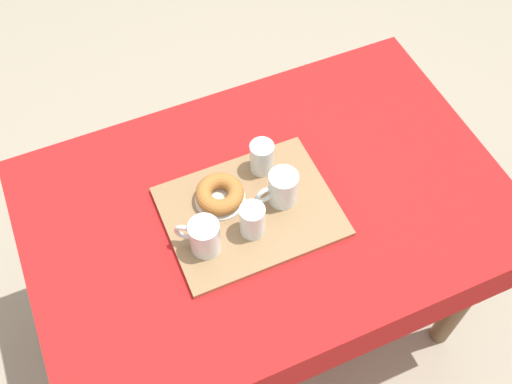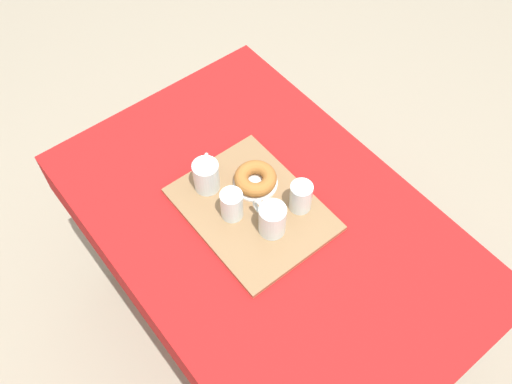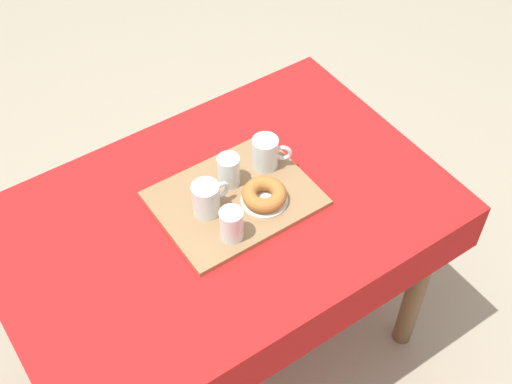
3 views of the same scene
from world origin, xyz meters
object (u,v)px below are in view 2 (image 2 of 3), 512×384
Objects in this scene: water_glass_far at (232,205)px; dining_table at (267,242)px; donut_plate_left at (255,183)px; water_glass_near at (301,197)px; sugar_donut_left at (255,178)px; serving_tray at (252,209)px; tea_mug_left at (272,220)px; tea_mug_right at (206,176)px.

dining_table is at bearing -137.23° from water_glass_far.
water_glass_far is 0.72× the size of donut_plate_left.
water_glass_far is 0.13m from donut_plate_left.
water_glass_near is 0.76× the size of sugar_donut_left.
serving_tray is 0.10m from tea_mug_left.
tea_mug_right is 0.83× the size of sugar_donut_left.
water_glass_near and water_glass_far have the same top height.
water_glass_far is at bearing 178.70° from tea_mug_right.
donut_plate_left is (0.14, 0.05, -0.04)m from water_glass_near.
sugar_donut_left is at bearing -70.64° from water_glass_far.
tea_mug_left is 0.12m from water_glass_far.
tea_mug_left is 1.22× the size of water_glass_far.
donut_plate_left is (0.04, -0.12, -0.04)m from water_glass_far.
tea_mug_right is at bearing 20.71° from serving_tray.
water_glass_near is 0.15m from sugar_donut_left.
tea_mug_right is at bearing 12.89° from tea_mug_left.
sugar_donut_left reaches higher than serving_tray.
tea_mug_right is 0.12m from water_glass_far.
serving_tray is (0.06, 0.01, 0.13)m from dining_table.
tea_mug_left is at bearing 179.35° from serving_tray.
tea_mug_left is (-0.03, 0.01, 0.18)m from dining_table.
serving_tray is 4.18× the size of tea_mug_right.
serving_tray reaches higher than dining_table.
dining_table is 12.16× the size of tea_mug_right.
water_glass_far is at bearing 42.77° from dining_table.
donut_plate_left is (0.06, -0.06, 0.01)m from serving_tray.
water_glass_far is (0.10, 0.17, 0.00)m from water_glass_near.
dining_table is 0.14m from serving_tray.
tea_mug_right is at bearing 36.29° from water_glass_near.
water_glass_near is at bearing -104.38° from dining_table.
tea_mug_right is 0.28m from water_glass_near.
donut_plate_left is at bearing -126.47° from tea_mug_right.
tea_mug_right is 0.14m from sugar_donut_left.
serving_tray is at bearing 53.71° from water_glass_near.
sugar_donut_left is at bearing 0.00° from donut_plate_left.
tea_mug_right reaches higher than donut_plate_left.
dining_table is 2.91× the size of serving_tray.
water_glass_far reaches higher than sugar_donut_left.
tea_mug_left is 0.93× the size of sugar_donut_left.
dining_table is at bearing -20.52° from tea_mug_left.
water_glass_near is (-0.22, -0.16, -0.00)m from tea_mug_right.
water_glass_far is 0.76× the size of sugar_donut_left.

